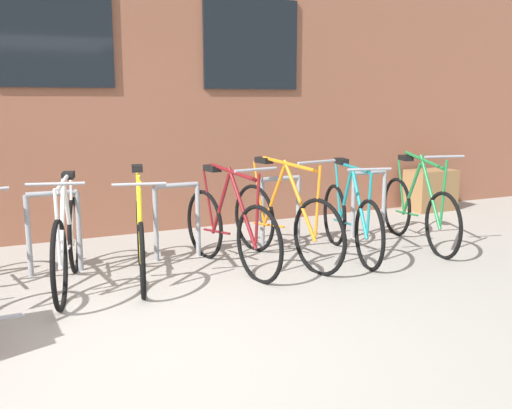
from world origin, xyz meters
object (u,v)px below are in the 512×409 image
Objects in this scene: bicycle_maroon at (230,229)px; bicycle_green at (418,211)px; bicycle_white at (67,243)px; planter_box at (430,190)px; bicycle_teal at (350,220)px; bicycle_yellow at (140,239)px; bicycle_orange at (284,222)px.

bicycle_green is (2.27, -0.07, -0.00)m from bicycle_maroon.
bicycle_white is 2.46× the size of planter_box.
bicycle_green is at bearing 2.66° from bicycle_teal.
bicycle_white is 1.05× the size of bicycle_yellow.
planter_box is (2.55, 1.61, -0.08)m from bicycle_teal.
bicycle_green reaches higher than bicycle_maroon.
bicycle_white is at bearing -165.19° from planter_box.
bicycle_yellow is (-3.13, 0.13, -0.02)m from bicycle_green.
bicycle_teal is 3.01m from planter_box.
bicycle_white is 0.64m from bicycle_yellow.
bicycle_yellow is at bearing 175.67° from bicycle_maroon.
bicycle_maroon is 1.05× the size of bicycle_yellow.
bicycle_orange is at bearing 171.17° from bicycle_teal.
bicycle_maroon reaches higher than bicycle_teal.
bicycle_green is 1.68m from bicycle_orange.
bicycle_green is 3.77m from bicycle_white.
bicycle_maroon reaches higher than bicycle_white.
bicycle_teal is 0.74m from bicycle_orange.
bicycle_green is 3.14m from bicycle_yellow.
bicycle_orange is 2.57× the size of planter_box.
bicycle_white is at bearing 178.08° from bicycle_orange.
bicycle_white is 0.96× the size of bicycle_orange.
bicycle_white reaches higher than planter_box.
bicycle_green is (0.94, 0.04, 0.01)m from bicycle_teal.
bicycle_yellow is 0.91× the size of bicycle_orange.
bicycle_yellow is at bearing 175.44° from bicycle_teal.
bicycle_orange is (-1.68, 0.07, 0.01)m from bicycle_green.
planter_box is at bearing 16.80° from bicycle_yellow.
bicycle_white is (-3.77, 0.14, 0.00)m from bicycle_green.
bicycle_white is at bearing 179.14° from bicycle_yellow.
bicycle_green is 1.07× the size of bicycle_yellow.
bicycle_teal is 0.97× the size of bicycle_maroon.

